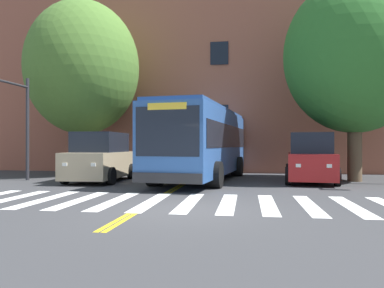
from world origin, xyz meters
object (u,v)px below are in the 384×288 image
city_bus (204,142)px  car_red_far_lane (310,159)px  traffic_light_far_corner (12,110)px  car_tan_near_lane (101,158)px  street_tree_curbside_large (354,56)px  street_tree_curbside_small (83,68)px

city_bus → car_red_far_lane: city_bus is taller
car_red_far_lane → traffic_light_far_corner: bearing=-170.4°
car_tan_near_lane → traffic_light_far_corner: 4.50m
car_red_far_lane → street_tree_curbside_large: (2.10, 0.72, 4.80)m
car_tan_near_lane → street_tree_curbside_small: 6.47m
street_tree_curbside_small → traffic_light_far_corner: bearing=-106.0°
car_tan_near_lane → traffic_light_far_corner: traffic_light_far_corner is taller
city_bus → traffic_light_far_corner: size_ratio=2.31×
city_bus → traffic_light_far_corner: traffic_light_far_corner is taller
car_red_far_lane → street_tree_curbside_large: street_tree_curbside_large is taller
city_bus → car_red_far_lane: size_ratio=2.31×
car_red_far_lane → city_bus: bearing=174.7°
street_tree_curbside_large → car_red_far_lane: bearing=-161.0°
traffic_light_far_corner → street_tree_curbside_small: street_tree_curbside_small is taller
car_red_far_lane → street_tree_curbside_large: 5.29m
city_bus → car_tan_near_lane: bearing=-161.4°
traffic_light_far_corner → street_tree_curbside_small: size_ratio=0.50×
city_bus → street_tree_curbside_large: bearing=2.1°
car_red_far_lane → street_tree_curbside_small: 13.27m
traffic_light_far_corner → street_tree_curbside_large: size_ratio=0.52×
city_bus → street_tree_curbside_small: (-7.14, 1.75, 4.20)m
city_bus → street_tree_curbside_small: size_ratio=1.16×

